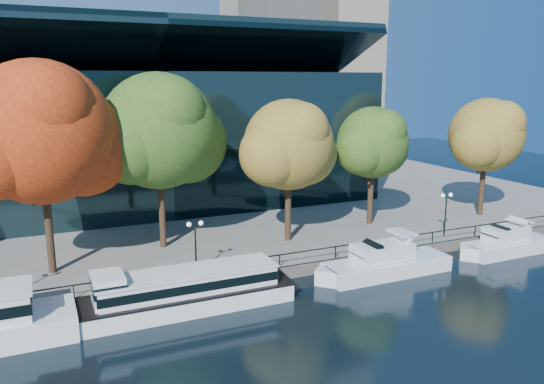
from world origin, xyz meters
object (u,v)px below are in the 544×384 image
cruiser_near (382,263)px  tree_3 (290,147)px  tree_1 (44,135)px  tree_2 (161,133)px  tree_4 (374,144)px  lamp_1 (195,235)px  cruiser_far (505,243)px  tree_5 (488,137)px  tour_boat (174,291)px  lamp_2 (446,204)px

cruiser_near → tree_3: 12.68m
tree_1 → tree_2: tree_1 is taller
tree_2 → tree_4: (20.66, -0.93, -1.80)m
tree_2 → lamp_1: (0.55, -7.41, -6.83)m
tree_2 → tree_4: 20.76m
cruiser_far → tree_5: size_ratio=0.79×
tour_boat → tree_2: 14.64m
tour_boat → cruiser_near: cruiser_near is taller
tree_2 → lamp_2: (24.32, -7.41, -6.83)m
tour_boat → tree_4: size_ratio=1.45×
lamp_1 → tree_2: bearing=94.3°
tree_1 → lamp_1: tree_1 is taller
cruiser_far → tree_1: size_ratio=0.62×
cruiser_far → lamp_1: 27.55m
tree_4 → lamp_2: tree_4 is taller
cruiser_near → lamp_1: size_ratio=2.91×
tree_2 → tree_1: bearing=-163.0°
tree_2 → tree_3: 11.09m
lamp_2 → tree_4: bearing=119.4°
tour_boat → tree_2: (2.02, 11.01, 9.45)m
cruiser_near → lamp_2: 10.89m
lamp_1 → tree_5: bearing=7.8°
tour_boat → tree_3: (12.71, 8.35, 8.09)m
tour_boat → tree_4: tree_4 is taller
tree_5 → tree_4: bearing=171.4°
tree_1 → tree_2: size_ratio=1.06×
tree_1 → tree_3: tree_1 is taller
tree_4 → tree_5: bearing=-8.6°
tour_boat → tree_1: tree_1 is taller
tour_boat → lamp_2: 26.71m
tree_1 → lamp_1: 12.92m
tree_4 → tree_5: tree_5 is taller
tree_5 → lamp_2: size_ratio=3.07×
tree_1 → lamp_1: bearing=-26.0°
cruiser_near → tree_3: bearing=114.2°
tree_3 → tree_4: size_ratio=1.08×
tree_1 → tree_3: (19.71, 0.10, -1.84)m
tour_boat → lamp_1: lamp_1 is taller
tour_boat → lamp_2: (26.34, 3.59, 2.61)m
tree_3 → tree_5: (22.83, -0.23, -0.09)m
tree_1 → tree_5: size_ratio=1.27×
tree_1 → tree_2: 9.44m
tour_boat → tree_5: bearing=12.9°
tour_boat → tree_1: (-7.00, 8.25, 9.93)m
tour_boat → tree_2: bearing=79.6°
cruiser_near → tree_1: 27.11m
cruiser_far → tree_2: size_ratio=0.66×
cruiser_far → tree_3: size_ratio=0.77×
tour_boat → tree_4: 25.97m
cruiser_far → tree_2: 31.49m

